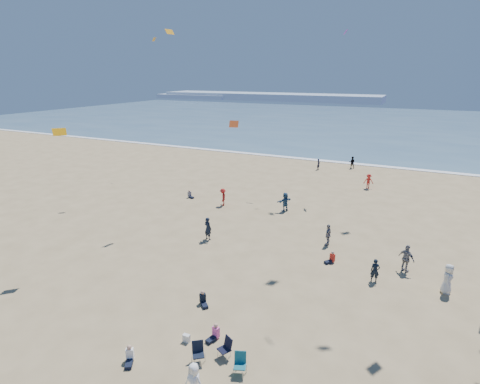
% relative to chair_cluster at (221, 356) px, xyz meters
% --- Properties ---
extents(ground, '(220.00, 220.00, 0.00)m').
position_rel_chair_cluster_xyz_m(ground, '(-4.03, -1.72, -0.50)').
color(ground, tan).
rests_on(ground, ground).
extents(ocean, '(220.00, 100.00, 0.06)m').
position_rel_chair_cluster_xyz_m(ocean, '(-4.03, 93.28, -0.47)').
color(ocean, '#476B84').
rests_on(ocean, ground).
extents(surf_line, '(220.00, 1.20, 0.08)m').
position_rel_chair_cluster_xyz_m(surf_line, '(-4.03, 43.28, -0.46)').
color(surf_line, white).
rests_on(surf_line, ground).
extents(headland_far, '(110.00, 20.00, 3.20)m').
position_rel_chair_cluster_xyz_m(headland_far, '(-64.03, 168.28, 1.10)').
color(headland_far, '#7A8EA8').
rests_on(headland_far, ground).
extents(headland_near, '(40.00, 14.00, 2.00)m').
position_rel_chair_cluster_xyz_m(headland_near, '(-104.03, 163.28, 0.50)').
color(headland_near, '#7A8EA8').
rests_on(headland_near, ground).
extents(standing_flyers, '(20.36, 49.11, 1.94)m').
position_rel_chair_cluster_xyz_m(standing_flyers, '(0.40, 15.76, 0.39)').
color(standing_flyers, gray).
rests_on(standing_flyers, ground).
extents(seated_group, '(17.84, 22.22, 0.84)m').
position_rel_chair_cluster_xyz_m(seated_group, '(-4.03, 7.07, -0.08)').
color(seated_group, white).
rests_on(seated_group, ground).
extents(chair_cluster, '(2.81, 1.63, 1.00)m').
position_rel_chair_cluster_xyz_m(chair_cluster, '(0.00, 0.00, 0.00)').
color(chair_cluster, black).
rests_on(chair_cluster, ground).
extents(white_tote, '(0.35, 0.20, 0.40)m').
position_rel_chair_cluster_xyz_m(white_tote, '(-2.25, 0.62, -0.30)').
color(white_tote, white).
rests_on(white_tote, ground).
extents(black_backpack, '(0.30, 0.22, 0.38)m').
position_rel_chair_cluster_xyz_m(black_backpack, '(0.78, 0.63, -0.31)').
color(black_backpack, black).
rests_on(black_backpack, ground).
extents(kites_aloft, '(45.34, 38.02, 28.59)m').
position_rel_chair_cluster_xyz_m(kites_aloft, '(5.40, 12.22, 15.38)').
color(kites_aloft, green).
rests_on(kites_aloft, ground).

